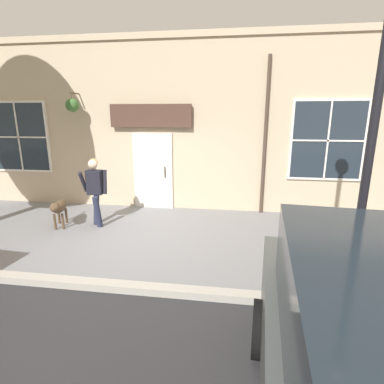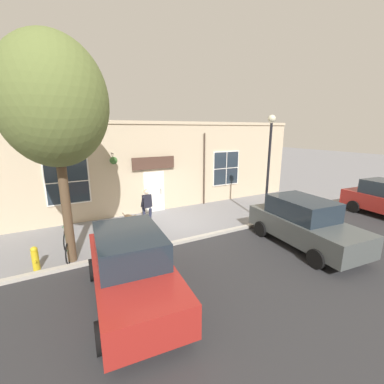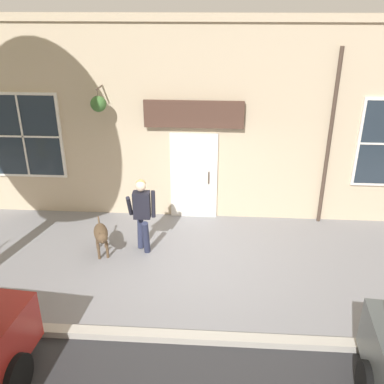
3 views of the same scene
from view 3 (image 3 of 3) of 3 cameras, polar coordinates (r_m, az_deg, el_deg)
name	(u,v)px [view 3 (image 3 of 3)]	position (r m, az deg, el deg)	size (l,w,h in m)	color
ground_plane	(194,267)	(8.63, 0.24, -9.93)	(90.00, 90.00, 0.00)	gray
storefront_facade	(201,122)	(9.79, 1.15, 9.27)	(0.95, 18.00, 4.59)	#C6B293
pedestrian_walking	(142,210)	(8.73, -6.69, -2.33)	(0.59, 0.55, 1.62)	#282D47
dog_on_leash	(101,234)	(8.94, -12.03, -5.54)	(1.05, 0.50, 0.72)	brown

